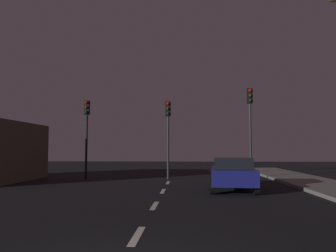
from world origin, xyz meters
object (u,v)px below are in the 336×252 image
traffic_signal_center (168,124)px  car_stopped_ahead (233,173)px  traffic_signal_right (250,116)px  traffic_signal_left (87,123)px

traffic_signal_center → car_stopped_ahead: 6.66m
traffic_signal_center → car_stopped_ahead: (3.14, -5.29, -2.56)m
traffic_signal_center → traffic_signal_right: (4.91, 0.00, 0.48)m
traffic_signal_right → traffic_signal_center: bearing=-180.0°
traffic_signal_left → traffic_signal_right: size_ratio=0.88×
car_stopped_ahead → traffic_signal_right: bearing=71.4°
traffic_signal_left → traffic_signal_center: size_ratio=1.02×
traffic_signal_right → car_stopped_ahead: (-1.78, -5.29, -3.04)m
traffic_signal_left → car_stopped_ahead: 10.05m
traffic_signal_left → car_stopped_ahead: size_ratio=1.09×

